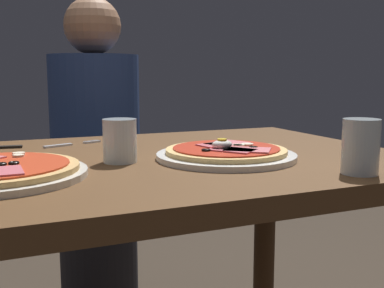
{
  "coord_description": "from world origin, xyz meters",
  "views": [
    {
      "loc": [
        -0.31,
        -0.98,
        0.92
      ],
      "look_at": [
        0.09,
        -0.04,
        0.76
      ],
      "focal_mm": 44.43,
      "sensor_mm": 36.0,
      "label": 1
    }
  ],
  "objects_px": {
    "dining_table": "(146,211)",
    "fork": "(68,144)",
    "pizza_foreground": "(226,153)",
    "water_glass_far": "(360,150)",
    "water_glass_near": "(120,144)",
    "diner_person": "(97,171)"
  },
  "relations": [
    {
      "from": "water_glass_near",
      "to": "fork",
      "type": "bearing_deg",
      "value": 102.93
    },
    {
      "from": "water_glass_far",
      "to": "fork",
      "type": "height_order",
      "value": "water_glass_far"
    },
    {
      "from": "water_glass_near",
      "to": "pizza_foreground",
      "type": "bearing_deg",
      "value": -13.75
    },
    {
      "from": "water_glass_near",
      "to": "water_glass_far",
      "type": "relative_size",
      "value": 0.89
    },
    {
      "from": "diner_person",
      "to": "water_glass_far",
      "type": "bearing_deg",
      "value": 104.12
    },
    {
      "from": "water_glass_near",
      "to": "water_glass_far",
      "type": "distance_m",
      "value": 0.47
    },
    {
      "from": "dining_table",
      "to": "pizza_foreground",
      "type": "xyz_separation_m",
      "value": [
        0.15,
        -0.09,
        0.13
      ]
    },
    {
      "from": "fork",
      "to": "water_glass_near",
      "type": "bearing_deg",
      "value": -77.07
    },
    {
      "from": "diner_person",
      "to": "water_glass_near",
      "type": "bearing_deg",
      "value": 81.94
    },
    {
      "from": "pizza_foreground",
      "to": "dining_table",
      "type": "bearing_deg",
      "value": 150.92
    },
    {
      "from": "dining_table",
      "to": "water_glass_far",
      "type": "xyz_separation_m",
      "value": [
        0.31,
        -0.32,
        0.16
      ]
    },
    {
      "from": "dining_table",
      "to": "water_glass_near",
      "type": "distance_m",
      "value": 0.17
    },
    {
      "from": "water_glass_near",
      "to": "diner_person",
      "type": "bearing_deg",
      "value": 81.94
    },
    {
      "from": "pizza_foreground",
      "to": "water_glass_near",
      "type": "xyz_separation_m",
      "value": [
        -0.22,
        0.05,
        0.03
      ]
    },
    {
      "from": "water_glass_near",
      "to": "water_glass_far",
      "type": "xyz_separation_m",
      "value": [
        0.37,
        -0.28,
        0.0
      ]
    },
    {
      "from": "water_glass_far",
      "to": "fork",
      "type": "relative_size",
      "value": 0.66
    },
    {
      "from": "water_glass_far",
      "to": "water_glass_near",
      "type": "bearing_deg",
      "value": 142.54
    },
    {
      "from": "pizza_foreground",
      "to": "fork",
      "type": "xyz_separation_m",
      "value": [
        -0.28,
        0.33,
        -0.01
      ]
    },
    {
      "from": "water_glass_near",
      "to": "fork",
      "type": "distance_m",
      "value": 0.28
    },
    {
      "from": "dining_table",
      "to": "water_glass_far",
      "type": "distance_m",
      "value": 0.47
    },
    {
      "from": "fork",
      "to": "diner_person",
      "type": "relative_size",
      "value": 0.13
    },
    {
      "from": "dining_table",
      "to": "fork",
      "type": "bearing_deg",
      "value": 117.74
    }
  ]
}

